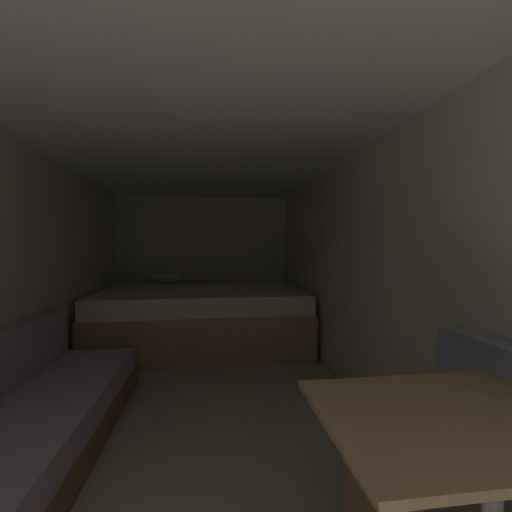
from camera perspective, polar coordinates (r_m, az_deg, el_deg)
ground_plane at (r=2.95m, az=-9.73°, el=-23.87°), size 7.52×7.52×0.00m
wall_back at (r=5.45m, az=-8.74°, el=-0.94°), size 2.74×0.05×2.05m
wall_left at (r=3.03m, az=-36.17°, el=-3.27°), size 0.05×5.52×2.05m
wall_right at (r=2.94m, az=17.37°, el=-3.17°), size 0.05×5.52×2.05m
ceiling_slab at (r=2.78m, az=-9.95°, el=18.49°), size 2.74×5.52×0.05m
bed at (r=4.55m, az=-8.98°, el=-9.86°), size 2.52×1.82×0.90m
dinette_table at (r=1.33m, az=30.00°, el=-25.88°), size 0.80×0.62×0.76m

